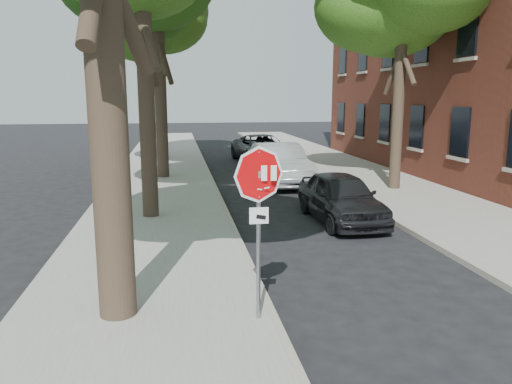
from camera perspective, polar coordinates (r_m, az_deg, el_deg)
ground at (r=7.94m, az=5.42°, el=-14.59°), size 120.00×120.00×0.00m
sidewalk_left at (r=19.24m, az=-10.94°, el=0.64°), size 4.00×55.00×0.12m
sidewalk_right at (r=20.77m, az=13.20°, el=1.29°), size 4.00×55.00×0.12m
curb_left at (r=19.28m, az=-4.84°, el=0.83°), size 0.12×55.00×0.13m
curb_right at (r=20.08m, az=7.78°, el=1.17°), size 0.12×55.00×0.13m
stop_sign at (r=7.15m, az=0.32°, el=-0.91°), size 0.76×0.34×2.61m
tree_far at (r=28.31m, az=-11.41°, el=18.37°), size 5.29×4.91×9.33m
car_a at (r=13.92m, az=9.70°, el=-0.59°), size 1.73×4.05×1.37m
car_b at (r=19.69m, az=2.70°, el=3.21°), size 1.87×4.87×1.58m
car_d at (r=26.15m, az=0.71°, el=4.96°), size 2.91×5.43×1.45m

